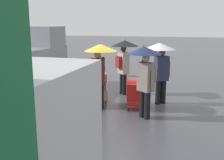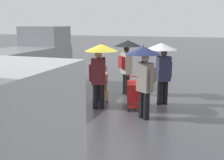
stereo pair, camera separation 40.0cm
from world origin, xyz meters
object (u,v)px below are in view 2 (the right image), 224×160
(shopping_cart_vendor, at_px, (135,92))
(pedestrian_far_side, at_px, (127,55))
(hand_dolly_boxes, at_px, (101,87))
(pedestrian_black_side, at_px, (162,59))
(pedestrian_pink_side, at_px, (144,65))
(pedestrian_white_side, at_px, (100,61))
(cargo_van_parked_right, at_px, (22,64))

(shopping_cart_vendor, xyz_separation_m, pedestrian_far_side, (0.71, -1.64, 1.00))
(hand_dolly_boxes, bearing_deg, shopping_cart_vendor, 179.60)
(pedestrian_black_side, distance_m, pedestrian_far_side, 1.71)
(shopping_cart_vendor, distance_m, pedestrian_pink_side, 1.33)
(pedestrian_white_side, height_order, pedestrian_far_side, same)
(pedestrian_black_side, bearing_deg, pedestrian_pink_side, 77.95)
(cargo_van_parked_right, relative_size, pedestrian_black_side, 2.52)
(shopping_cart_vendor, xyz_separation_m, pedestrian_black_side, (-0.74, -0.73, 1.02))
(pedestrian_pink_side, bearing_deg, pedestrian_far_side, -64.94)
(pedestrian_pink_side, bearing_deg, shopping_cart_vendor, -61.77)
(pedestrian_black_side, height_order, pedestrian_white_side, same)
(hand_dolly_boxes, distance_m, pedestrian_pink_side, 2.02)
(shopping_cart_vendor, relative_size, hand_dolly_boxes, 0.77)
(cargo_van_parked_right, bearing_deg, pedestrian_black_side, -179.01)
(pedestrian_pink_side, bearing_deg, pedestrian_white_side, -16.36)
(pedestrian_black_side, distance_m, pedestrian_white_side, 2.11)
(shopping_cart_vendor, relative_size, pedestrian_black_side, 0.47)
(pedestrian_black_side, relative_size, pedestrian_white_side, 1.00)
(shopping_cart_vendor, bearing_deg, pedestrian_pink_side, 118.23)
(pedestrian_pink_side, height_order, pedestrian_far_side, same)
(cargo_van_parked_right, distance_m, shopping_cart_vendor, 4.78)
(pedestrian_pink_side, relative_size, pedestrian_white_side, 1.00)
(cargo_van_parked_right, distance_m, pedestrian_black_side, 5.45)
(hand_dolly_boxes, distance_m, pedestrian_white_side, 1.01)
(cargo_van_parked_right, distance_m, pedestrian_far_side, 4.13)
(cargo_van_parked_right, xyz_separation_m, pedestrian_pink_side, (-5.12, 1.41, 0.39))
(pedestrian_pink_side, bearing_deg, hand_dolly_boxes, -25.91)
(pedestrian_black_side, bearing_deg, cargo_van_parked_right, 0.99)
(pedestrian_far_side, bearing_deg, pedestrian_pink_side, 115.06)
(pedestrian_pink_side, relative_size, pedestrian_black_side, 1.00)
(pedestrian_white_side, relative_size, pedestrian_far_side, 1.00)
(hand_dolly_boxes, bearing_deg, cargo_van_parked_right, -10.20)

